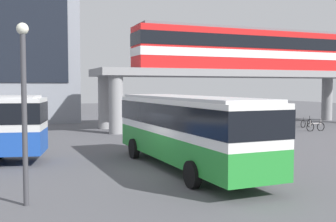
{
  "coord_description": "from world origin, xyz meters",
  "views": [
    {
      "loc": [
        -6.09,
        -16.0,
        3.67
      ],
      "look_at": [
        2.53,
        6.2,
        2.2
      ],
      "focal_mm": 43.36,
      "sensor_mm": 36.0,
      "label": 1
    }
  ],
  "objects_px": {
    "bus_main": "(186,124)",
    "bicycle_silver": "(316,127)",
    "bicycle_blue": "(244,129)",
    "train": "(245,49)",
    "bicycle_black": "(306,123)"
  },
  "relations": [
    {
      "from": "bicycle_black",
      "to": "bicycle_silver",
      "type": "relative_size",
      "value": 0.95
    },
    {
      "from": "bus_main",
      "to": "bicycle_black",
      "type": "xyz_separation_m",
      "value": [
        17.3,
        12.78,
        -1.63
      ]
    },
    {
      "from": "bus_main",
      "to": "bicycle_blue",
      "type": "distance_m",
      "value": 14.24
    },
    {
      "from": "train",
      "to": "bicycle_black",
      "type": "bearing_deg",
      "value": -38.42
    },
    {
      "from": "bicycle_black",
      "to": "bus_main",
      "type": "bearing_deg",
      "value": -143.55
    },
    {
      "from": "bus_main",
      "to": "bicycle_silver",
      "type": "relative_size",
      "value": 6.21
    },
    {
      "from": "train",
      "to": "bicycle_blue",
      "type": "relative_size",
      "value": 11.69
    },
    {
      "from": "train",
      "to": "bicycle_blue",
      "type": "distance_m",
      "value": 9.46
    },
    {
      "from": "train",
      "to": "bicycle_silver",
      "type": "height_order",
      "value": "train"
    },
    {
      "from": "bicycle_blue",
      "to": "bicycle_silver",
      "type": "distance_m",
      "value": 6.51
    },
    {
      "from": "bicycle_black",
      "to": "bicycle_blue",
      "type": "bearing_deg",
      "value": -163.83
    },
    {
      "from": "bus_main",
      "to": "bicycle_silver",
      "type": "height_order",
      "value": "bus_main"
    },
    {
      "from": "bicycle_silver",
      "to": "bicycle_blue",
      "type": "bearing_deg",
      "value": 176.33
    },
    {
      "from": "bicycle_blue",
      "to": "bicycle_black",
      "type": "relative_size",
      "value": 1.05
    },
    {
      "from": "train",
      "to": "bicycle_black",
      "type": "height_order",
      "value": "train"
    }
  ]
}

